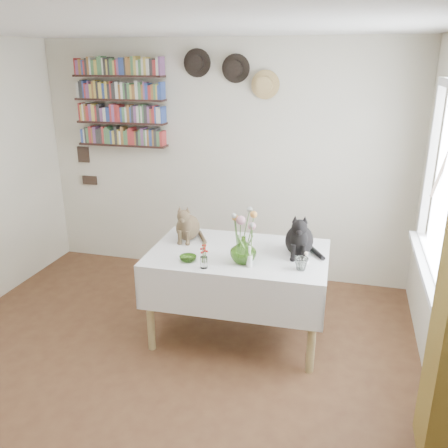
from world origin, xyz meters
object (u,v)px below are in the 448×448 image
(bookshelf_unit, at_px, (121,103))
(tabby_cat, at_px, (188,221))
(dining_table, at_px, (239,273))
(flower_vase, at_px, (243,250))
(black_cat, at_px, (300,232))

(bookshelf_unit, bearing_deg, tabby_cat, -43.16)
(dining_table, bearing_deg, bookshelf_unit, 143.05)
(flower_vase, bearing_deg, tabby_cat, 147.33)
(bookshelf_unit, bearing_deg, dining_table, -36.95)
(tabby_cat, bearing_deg, bookshelf_unit, 133.96)
(dining_table, xyz_separation_m, black_cat, (0.48, 0.09, 0.38))
(dining_table, height_order, bookshelf_unit, bookshelf_unit)
(dining_table, xyz_separation_m, tabby_cat, (-0.50, 0.18, 0.36))
(black_cat, xyz_separation_m, flower_vase, (-0.40, -0.29, -0.08))
(tabby_cat, relative_size, bookshelf_unit, 0.34)
(tabby_cat, height_order, flower_vase, tabby_cat)
(dining_table, xyz_separation_m, bookshelf_unit, (-1.59, 1.20, 1.25))
(black_cat, bearing_deg, bookshelf_unit, 147.93)
(flower_vase, distance_m, bookshelf_unit, 2.38)
(dining_table, distance_m, tabby_cat, 0.64)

